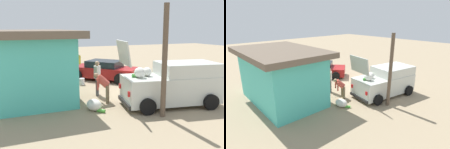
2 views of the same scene
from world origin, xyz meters
TOP-DOWN VIEW (x-y plane):
  - ground_plane at (0.00, 0.00)m, footprint 60.00×60.00m
  - storefront_bar at (0.73, 5.54)m, footprint 6.17×4.05m
  - delivery_van at (-2.97, 0.07)m, footprint 2.74×4.50m
  - parked_sedan at (3.17, 0.86)m, footprint 4.38×4.24m
  - vendor_standing at (-0.18, 2.55)m, footprint 0.54×0.44m
  - customer_bending at (-1.45, 2.72)m, footprint 0.67×0.74m
  - unloaded_banana_pile at (-2.35, 3.46)m, footprint 0.94×0.74m
  - paint_bucket at (2.31, 2.63)m, footprint 0.33×0.33m
  - utility_pole at (-4.05, 1.30)m, footprint 0.20×0.20m

SIDE VIEW (x-z plane):
  - ground_plane at x=0.00m, z-range 0.00..0.00m
  - paint_bucket at x=2.31m, z-range 0.00..0.39m
  - unloaded_banana_pile at x=-2.35m, z-range -0.01..0.46m
  - parked_sedan at x=3.17m, z-range -0.02..1.23m
  - customer_bending at x=-1.45m, z-range 0.15..1.51m
  - delivery_van at x=-2.97m, z-range -0.48..2.36m
  - vendor_standing at x=-0.18m, z-range 0.14..1.86m
  - storefront_bar at x=0.73m, z-range 0.05..3.28m
  - utility_pole at x=-4.05m, z-range 0.00..4.21m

